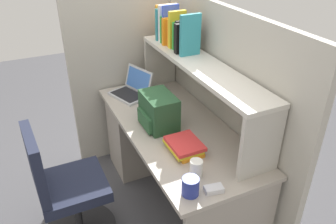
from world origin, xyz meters
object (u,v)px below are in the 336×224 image
(computer_mouse, at_px, (214,189))
(snack_canister, at_px, (190,186))
(backpack, at_px, (158,111))
(paper_cup, at_px, (196,168))
(laptop, at_px, (132,89))
(office_chair, at_px, (66,195))

(computer_mouse, height_order, snack_canister, snack_canister)
(backpack, bearing_deg, snack_canister, -9.90)
(paper_cup, xyz_separation_m, snack_canister, (0.13, -0.11, 0.00))
(laptop, distance_m, office_chair, 1.02)
(paper_cup, distance_m, office_chair, 0.96)
(paper_cup, height_order, office_chair, office_chair)
(laptop, xyz_separation_m, office_chair, (0.61, -0.72, -0.39))
(laptop, distance_m, paper_cup, 1.14)
(snack_canister, relative_size, office_chair, 0.12)
(backpack, bearing_deg, paper_cup, -1.94)
(backpack, height_order, office_chair, backpack)
(paper_cup, height_order, snack_canister, snack_canister)
(computer_mouse, height_order, office_chair, office_chair)
(snack_canister, bearing_deg, office_chair, -137.80)
(backpack, bearing_deg, office_chair, -85.07)
(laptop, xyz_separation_m, computer_mouse, (1.31, 0.00, -0.03))
(snack_canister, distance_m, office_chair, 0.97)
(snack_canister, xyz_separation_m, office_chair, (-0.66, -0.60, -0.39))
(backpack, relative_size, office_chair, 0.32)
(laptop, height_order, computer_mouse, laptop)
(backpack, xyz_separation_m, paper_cup, (0.60, -0.02, -0.07))
(backpack, xyz_separation_m, snack_canister, (0.72, -0.13, -0.07))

